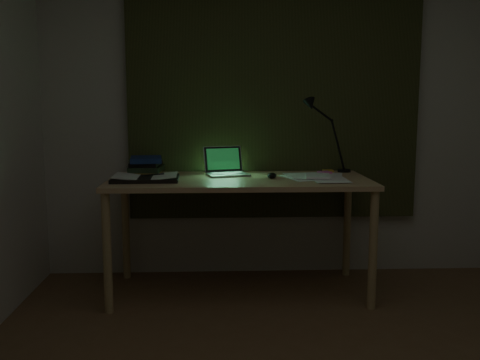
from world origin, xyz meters
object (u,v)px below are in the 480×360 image
object	(u,v)px
book_stack	(146,166)
loose_papers	(309,176)
desk	(239,236)
open_textbook	(146,178)
desk_lamp	(345,137)
laptop	(228,161)

from	to	relation	value
book_stack	loose_papers	distance (m)	1.16
desk	loose_papers	size ratio (longest dim) A/B	4.48
desk	open_textbook	world-z (taller)	open_textbook
loose_papers	desk_lamp	distance (m)	0.50
open_textbook	desk_lamp	xyz separation A→B (m)	(1.43, 0.38, 0.24)
desk	book_stack	xyz separation A→B (m)	(-0.66, 0.19, 0.48)
desk	desk_lamp	xyz separation A→B (m)	(0.80, 0.31, 0.67)
desk	desk_lamp	distance (m)	1.09
laptop	book_stack	bearing A→B (deg)	161.09
desk	loose_papers	distance (m)	0.64
loose_papers	desk_lamp	world-z (taller)	desk_lamp
desk_lamp	loose_papers	bearing A→B (deg)	-134.63
open_textbook	loose_papers	world-z (taller)	open_textbook
open_textbook	desk_lamp	world-z (taller)	desk_lamp
desk	desk_lamp	world-z (taller)	desk_lamp
book_stack	loose_papers	bearing A→B (deg)	-8.48
laptop	loose_papers	world-z (taller)	laptop
book_stack	desk	bearing A→B (deg)	-15.77
laptop	open_textbook	bearing A→B (deg)	-173.81
laptop	loose_papers	xyz separation A→B (m)	(0.56, -0.14, -0.09)
desk	laptop	size ratio (longest dim) A/B	5.56
book_stack	laptop	bearing A→B (deg)	-3.20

